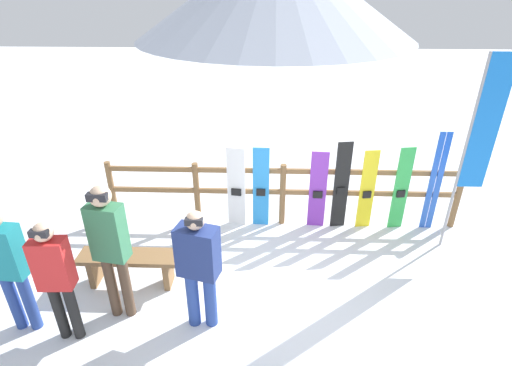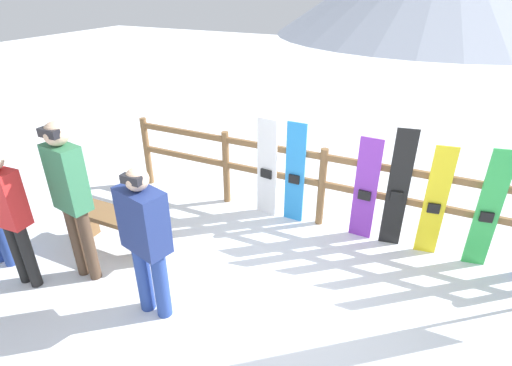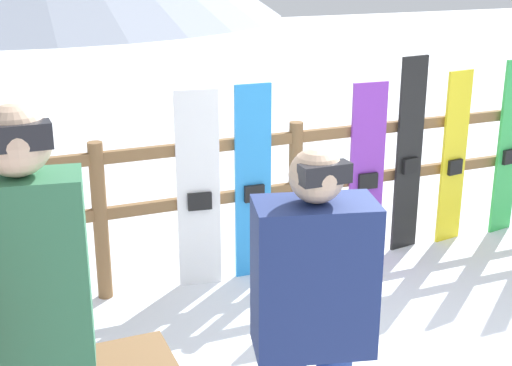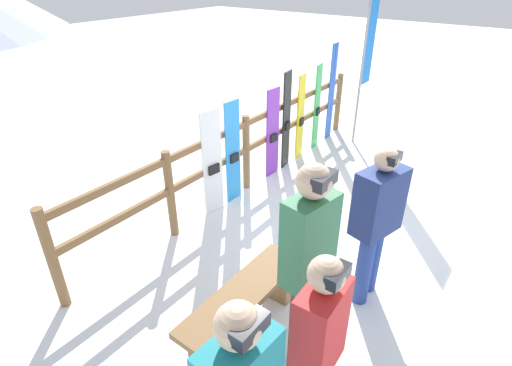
{
  "view_description": "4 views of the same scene",
  "coord_description": "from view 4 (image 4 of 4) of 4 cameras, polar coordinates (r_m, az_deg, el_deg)",
  "views": [
    {
      "loc": [
        -0.24,
        -3.92,
        3.8
      ],
      "look_at": [
        -0.42,
        1.15,
        1.13
      ],
      "focal_mm": 28.0,
      "sensor_mm": 36.0,
      "label": 1
    },
    {
      "loc": [
        1.18,
        -2.69,
        3.01
      ],
      "look_at": [
        -0.59,
        1.09,
        0.84
      ],
      "focal_mm": 28.0,
      "sensor_mm": 36.0,
      "label": 2
    },
    {
      "loc": [
        -2.16,
        -2.61,
        2.28
      ],
      "look_at": [
        -0.65,
        1.05,
        0.97
      ],
      "focal_mm": 50.0,
      "sensor_mm": 36.0,
      "label": 3
    },
    {
      "loc": [
        -4.01,
        -1.31,
        2.91
      ],
      "look_at": [
        -1.02,
        0.92,
        0.83
      ],
      "focal_mm": 28.0,
      "sensor_mm": 36.0,
      "label": 4
    }
  ],
  "objects": [
    {
      "name": "ground_plane",
      "position": [
        5.13,
        15.35,
        -6.66
      ],
      "size": [
        40.0,
        40.0,
        0.0
      ],
      "primitive_type": "plane",
      "color": "white"
    },
    {
      "name": "snowboard_green",
      "position": [
        7.03,
        8.69,
        10.64
      ],
      "size": [
        0.25,
        0.09,
        1.45
      ],
      "color": "green",
      "rests_on": "ground"
    },
    {
      "name": "ski_pair_blue",
      "position": [
        7.43,
        10.72,
        12.57
      ],
      "size": [
        0.2,
        0.02,
        1.71
      ],
      "color": "blue",
      "rests_on": "ground"
    },
    {
      "name": "snowboard_yellow",
      "position": [
        6.59,
        6.38,
        9.27
      ],
      "size": [
        0.25,
        0.08,
        1.39
      ],
      "color": "yellow",
      "rests_on": "ground"
    },
    {
      "name": "person_plaid_green",
      "position": [
        2.89,
        7.43,
        -10.48
      ],
      "size": [
        0.42,
        0.28,
        1.82
      ],
      "color": "#4C3828",
      "rests_on": "ground"
    },
    {
      "name": "bench",
      "position": [
        3.57,
        -1.82,
        -16.63
      ],
      "size": [
        1.35,
        0.36,
        0.48
      ],
      "color": "brown",
      "rests_on": "ground"
    },
    {
      "name": "snowboard_black_stripe",
      "position": [
        6.23,
        4.37,
        8.82
      ],
      "size": [
        0.25,
        0.08,
        1.52
      ],
      "color": "black",
      "rests_on": "ground"
    },
    {
      "name": "snowboard_blue",
      "position": [
        5.28,
        -3.32,
        4.33
      ],
      "size": [
        0.27,
        0.06,
        1.41
      ],
      "color": "#288CE0",
      "rests_on": "ground"
    },
    {
      "name": "rental_flag",
      "position": [
        7.22,
        15.82,
        19.31
      ],
      "size": [
        0.4,
        0.04,
        2.95
      ],
      "color": "#99999E",
      "rests_on": "ground"
    },
    {
      "name": "snowboard_white",
      "position": [
        5.01,
        -6.26,
        2.71
      ],
      "size": [
        0.3,
        0.09,
        1.4
      ],
      "color": "white",
      "rests_on": "ground"
    },
    {
      "name": "person_navy",
      "position": [
        3.72,
        16.82,
        -4.74
      ],
      "size": [
        0.51,
        0.36,
        1.59
      ],
      "color": "navy",
      "rests_on": "ground"
    },
    {
      "name": "snowboard_purple",
      "position": [
        5.97,
        2.4,
        7.08
      ],
      "size": [
        0.28,
        0.07,
        1.35
      ],
      "color": "purple",
      "rests_on": "ground"
    },
    {
      "name": "person_red",
      "position": [
        2.57,
        8.94,
        -21.87
      ],
      "size": [
        0.38,
        0.22,
        1.58
      ],
      "color": "black",
      "rests_on": "ground"
    },
    {
      "name": "fence",
      "position": [
        5.58,
        -1.42,
        5.35
      ],
      "size": [
        5.82,
        0.1,
        1.1
      ],
      "color": "brown",
      "rests_on": "ground"
    }
  ]
}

